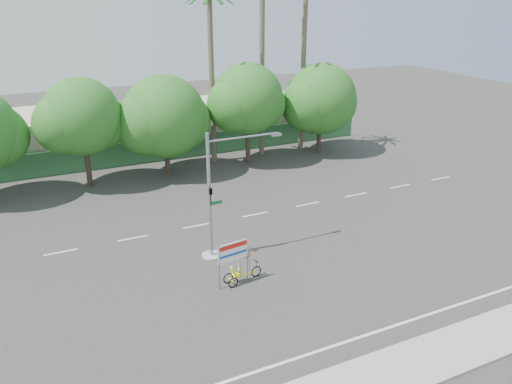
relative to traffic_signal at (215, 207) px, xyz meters
name	(u,v)px	position (x,y,z in m)	size (l,w,h in m)	color
ground	(286,281)	(2.20, -3.98, -2.92)	(120.00, 120.00, 0.00)	#33302D
sidewalk_near	(380,377)	(2.20, -11.48, -2.86)	(50.00, 2.40, 0.12)	gray
fence	(168,149)	(2.20, 17.52, -1.92)	(38.00, 0.08, 2.00)	#336B3D
building_left	(37,138)	(-7.80, 22.02, -0.92)	(12.00, 8.00, 4.00)	beige
building_right	(233,119)	(10.20, 22.02, -1.12)	(14.00, 8.00, 3.60)	beige
tree_left	(81,120)	(-4.85, 14.02, 2.14)	(6.66, 5.60, 8.07)	#473828
tree_center	(164,119)	(1.14, 14.02, 1.55)	(7.62, 6.40, 7.85)	#473828
tree_right	(247,101)	(8.15, 14.02, 2.32)	(6.90, 5.80, 8.36)	#473828
tree_far_right	(320,101)	(15.15, 14.02, 1.73)	(7.38, 6.20, 7.94)	#473828
palm_tall	(262,32)	(10.20, 15.52, 7.55)	(3.73, 3.79, 17.45)	#70604C
palm_mid	(304,44)	(14.20, 15.52, 6.48)	(3.73, 3.79, 15.45)	#70604C
palm_short	(211,55)	(5.70, 15.52, 5.94)	(3.73, 3.79, 14.45)	#70604C
traffic_signal	(215,207)	(0.00, 0.00, 0.00)	(4.72, 1.10, 7.00)	gray
trike_billboard	(238,265)	(-0.04, -3.05, -1.94)	(2.46, 0.73, 2.44)	black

